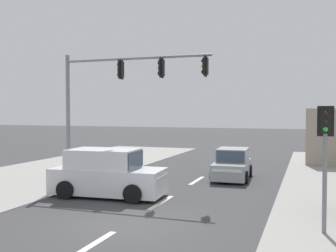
{
  "coord_description": "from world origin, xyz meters",
  "views": [
    {
      "loc": [
        5.16,
        -10.62,
        3.4
      ],
      "look_at": [
        -0.08,
        4.0,
        2.83
      ],
      "focal_mm": 42.0,
      "sensor_mm": 36.0,
      "label": 1
    }
  ],
  "objects_px": {
    "pedestal_signal_right_kerb": "(325,147)",
    "suv_kerbside_parked": "(107,174)",
    "hatchback_receding_far": "(232,165)",
    "traffic_signal_mast": "(114,90)"
  },
  "relations": [
    {
      "from": "pedestal_signal_right_kerb",
      "to": "traffic_signal_mast",
      "type": "bearing_deg",
      "value": 155.21
    },
    {
      "from": "traffic_signal_mast",
      "to": "hatchback_receding_far",
      "type": "bearing_deg",
      "value": 42.48
    },
    {
      "from": "hatchback_receding_far",
      "to": "suv_kerbside_parked",
      "type": "bearing_deg",
      "value": -124.59
    },
    {
      "from": "pedestal_signal_right_kerb",
      "to": "hatchback_receding_far",
      "type": "xyz_separation_m",
      "value": [
        -4.05,
        8.09,
        -1.71
      ]
    },
    {
      "from": "traffic_signal_mast",
      "to": "pedestal_signal_right_kerb",
      "type": "xyz_separation_m",
      "value": [
        8.57,
        -3.96,
        -1.94
      ]
    },
    {
      "from": "pedestal_signal_right_kerb",
      "to": "suv_kerbside_parked",
      "type": "height_order",
      "value": "pedestal_signal_right_kerb"
    },
    {
      "from": "pedestal_signal_right_kerb",
      "to": "hatchback_receding_far",
      "type": "distance_m",
      "value": 9.21
    },
    {
      "from": "traffic_signal_mast",
      "to": "pedestal_signal_right_kerb",
      "type": "relative_size",
      "value": 1.94
    },
    {
      "from": "pedestal_signal_right_kerb",
      "to": "suv_kerbside_parked",
      "type": "xyz_separation_m",
      "value": [
        -8.04,
        2.3,
        -1.53
      ]
    },
    {
      "from": "traffic_signal_mast",
      "to": "pedestal_signal_right_kerb",
      "type": "height_order",
      "value": "traffic_signal_mast"
    }
  ]
}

